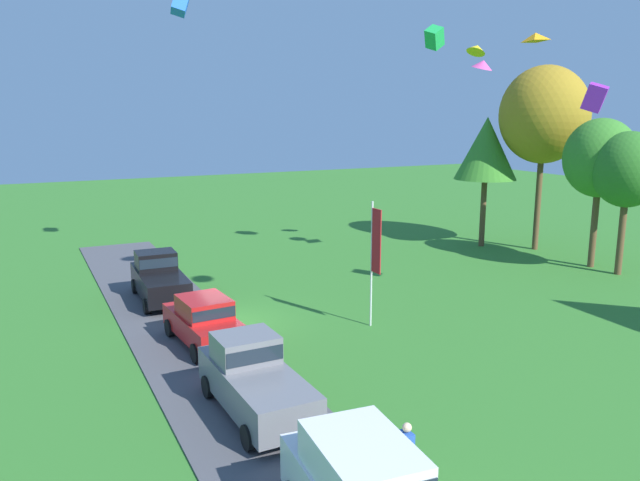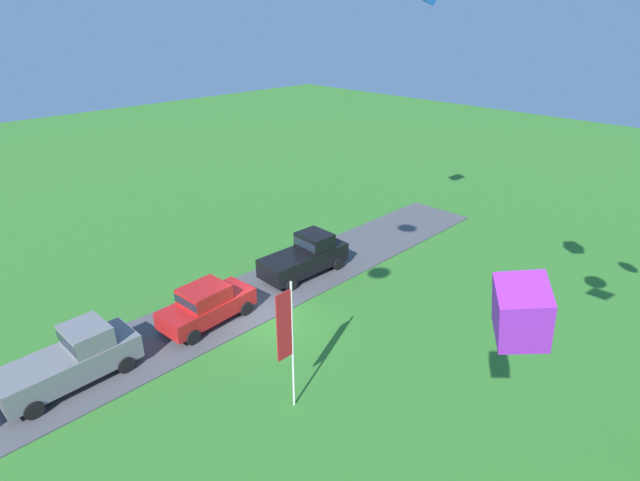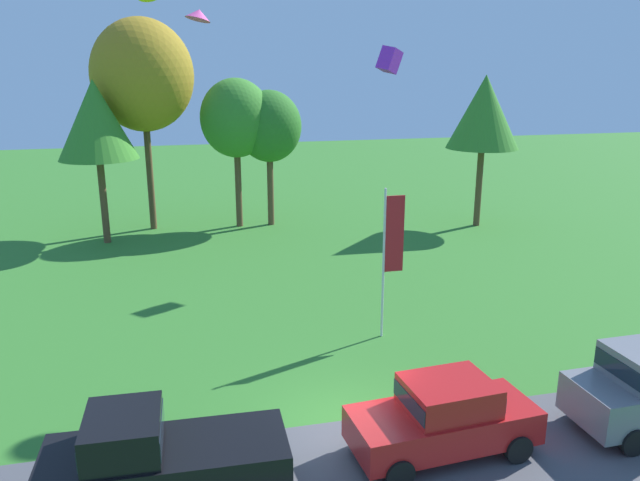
{
  "view_description": "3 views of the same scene",
  "coord_description": "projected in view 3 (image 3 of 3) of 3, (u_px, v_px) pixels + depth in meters",
  "views": [
    {
      "loc": [
        23.63,
        -7.52,
        8.59
      ],
      "look_at": [
        1.67,
        3.23,
        3.51
      ],
      "focal_mm": 35.0,
      "sensor_mm": 36.0,
      "label": 1
    },
    {
      "loc": [
        12.01,
        15.61,
        13.02
      ],
      "look_at": [
        -0.16,
        3.41,
        5.14
      ],
      "focal_mm": 28.0,
      "sensor_mm": 36.0,
      "label": 2
    },
    {
      "loc": [
        -3.8,
        -13.59,
        8.94
      ],
      "look_at": [
        0.27,
        3.62,
        3.93
      ],
      "focal_mm": 35.0,
      "sensor_mm": 36.0,
      "label": 3
    }
  ],
  "objects": [
    {
      "name": "tree_lone_near",
      "position": [
        484.0,
        113.0,
        34.2
      ],
      "size": [
        3.99,
        3.99,
        8.42
      ],
      "color": "brown",
      "rests_on": "ground"
    },
    {
      "name": "car_sedan_by_flagpole",
      "position": [
        445.0,
        415.0,
        14.56
      ],
      "size": [
        4.53,
        2.23,
        1.84
      ],
      "color": "red",
      "rests_on": "ground"
    },
    {
      "name": "pavement_strip",
      "position": [
        366.0,
        474.0,
        14.06
      ],
      "size": [
        36.0,
        4.4,
        0.06
      ],
      "primitive_type": "cube",
      "color": "#4C4C51",
      "rests_on": "ground"
    },
    {
      "name": "kite_box_topmost",
      "position": [
        389.0,
        60.0,
        27.29
      ],
      "size": [
        1.27,
        1.04,
        1.26
      ],
      "primitive_type": "cube",
      "rotation": [
        0.17,
        0.3,
        0.66
      ],
      "color": "purple"
    },
    {
      "name": "tree_center_back",
      "position": [
        143.0,
        76.0,
        32.95
      ],
      "size": [
        5.37,
        5.37,
        11.34
      ],
      "color": "brown",
      "rests_on": "ground"
    },
    {
      "name": "tree_left_of_center",
      "position": [
        96.0,
        120.0,
        30.79
      ],
      "size": [
        3.91,
        3.91,
        8.26
      ],
      "color": "brown",
      "rests_on": "ground"
    },
    {
      "name": "kite_delta_mid_center",
      "position": [
        199.0,
        14.0,
        26.06
      ],
      "size": [
        1.45,
        1.41,
        0.67
      ],
      "primitive_type": "cone",
      "rotation": [
        0.25,
        0.0,
        1.93
      ],
      "color": "#EA4C9E"
    },
    {
      "name": "flag_banner",
      "position": [
        391.0,
        244.0,
        20.46
      ],
      "size": [
        0.71,
        0.08,
        5.13
      ],
      "color": "silver",
      "rests_on": "ground"
    },
    {
      "name": "car_pickup_mid_row",
      "position": [
        157.0,
        459.0,
        12.83
      ],
      "size": [
        5.05,
        2.16,
        2.14
      ],
      "color": "black",
      "rests_on": "ground"
    },
    {
      "name": "tree_far_left",
      "position": [
        269.0,
        127.0,
        34.62
      ],
      "size": [
        3.6,
        3.6,
        7.61
      ],
      "color": "brown",
      "rests_on": "ground"
    },
    {
      "name": "tree_right_of_center",
      "position": [
        236.0,
        119.0,
        34.13
      ],
      "size": [
        3.91,
        3.91,
        8.25
      ],
      "color": "brown",
      "rests_on": "ground"
    },
    {
      "name": "ground_plane",
      "position": [
        342.0,
        426.0,
        16.0
      ],
      "size": [
        120.0,
        120.0,
        0.0
      ],
      "primitive_type": "plane",
      "color": "#337528"
    }
  ]
}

